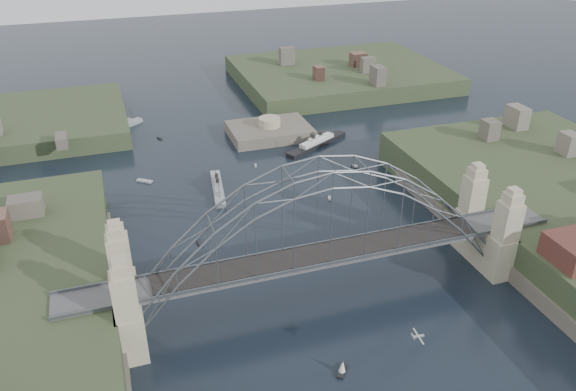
# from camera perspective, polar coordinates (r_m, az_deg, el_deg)

# --- Properties ---
(ground) EXTENTS (500.00, 500.00, 0.00)m
(ground) POSITION_cam_1_polar(r_m,az_deg,el_deg) (98.82, 3.36, -9.87)
(ground) COLOR black
(ground) RESTS_ON ground
(bridge) EXTENTS (84.00, 13.80, 24.60)m
(bridge) POSITION_cam_1_polar(r_m,az_deg,el_deg) (91.69, 3.57, -3.82)
(bridge) COLOR #4F4F52
(bridge) RESTS_ON ground
(headland_nw) EXTENTS (60.00, 45.00, 9.00)m
(headland_nw) POSITION_cam_1_polar(r_m,az_deg,el_deg) (179.06, -25.45, 5.83)
(headland_nw) COLOR #324024
(headland_nw) RESTS_ON ground
(headland_ne) EXTENTS (70.00, 55.00, 9.50)m
(headland_ne) POSITION_cam_1_polar(r_m,az_deg,el_deg) (207.38, 5.16, 11.42)
(headland_ne) COLOR #324024
(headland_ne) RESTS_ON ground
(fort_island) EXTENTS (22.00, 16.00, 9.40)m
(fort_island) POSITION_cam_1_polar(r_m,az_deg,el_deg) (159.96, -1.83, 5.83)
(fort_island) COLOR #5C5549
(fort_island) RESTS_ON ground
(naval_cruiser_near) EXTENTS (4.43, 16.98, 5.05)m
(naval_cruiser_near) POSITION_cam_1_polar(r_m,az_deg,el_deg) (131.06, -7.03, 0.79)
(naval_cruiser_near) COLOR #99A0A2
(naval_cruiser_near) RESTS_ON ground
(naval_cruiser_far) EXTENTS (13.34, 10.83, 5.12)m
(naval_cruiser_far) POSITION_cam_1_polar(r_m,az_deg,el_deg) (171.06, -16.41, 6.61)
(naval_cruiser_far) COLOR #99A0A2
(naval_cruiser_far) RESTS_ON ground
(ocean_liner) EXTENTS (20.19, 13.19, 5.29)m
(ocean_liner) POSITION_cam_1_polar(r_m,az_deg,el_deg) (153.09, 2.89, 5.21)
(ocean_liner) COLOR black
(ocean_liner) RESTS_ON ground
(aeroplane) EXTENTS (1.74, 3.23, 0.47)m
(aeroplane) POSITION_cam_1_polar(r_m,az_deg,el_deg) (80.58, 12.75, -13.55)
(aeroplane) COLOR #ABAFB3
(small_boat_a) EXTENTS (0.98, 2.47, 0.45)m
(small_boat_a) POSITION_cam_1_polar(r_m,az_deg,el_deg) (112.60, -8.79, -4.75)
(small_boat_a) COLOR white
(small_boat_a) RESTS_ON ground
(small_boat_b) EXTENTS (1.17, 1.83, 0.45)m
(small_boat_b) POSITION_cam_1_polar(r_m,az_deg,el_deg) (127.20, 4.16, -0.30)
(small_boat_b) COLOR white
(small_boat_b) RESTS_ON ground
(small_boat_c) EXTENTS (2.52, 2.83, 2.38)m
(small_boat_c) POSITION_cam_1_polar(r_m,az_deg,el_deg) (85.35, 5.43, -16.78)
(small_boat_c) COLOR white
(small_boat_c) RESTS_ON ground
(small_boat_d) EXTENTS (1.39, 2.39, 1.43)m
(small_boat_d) POSITION_cam_1_polar(r_m,az_deg,el_deg) (142.04, 6.70, 2.87)
(small_boat_d) COLOR white
(small_boat_d) RESTS_ON ground
(small_boat_e) EXTENTS (3.87, 3.30, 0.45)m
(small_boat_e) POSITION_cam_1_polar(r_m,az_deg,el_deg) (138.53, -14.13, 1.40)
(small_boat_e) COLOR white
(small_boat_e) RESTS_ON ground
(small_boat_f) EXTENTS (0.83, 1.66, 0.45)m
(small_boat_f) POSITION_cam_1_polar(r_m,az_deg,el_deg) (142.11, -3.25, 2.98)
(small_boat_f) COLOR white
(small_boat_f) RESTS_ON ground
(small_boat_h) EXTENTS (1.28, 2.14, 0.45)m
(small_boat_h) POSITION_cam_1_polar(r_m,az_deg,el_deg) (161.77, -12.68, 5.58)
(small_boat_h) COLOR white
(small_boat_h) RESTS_ON ground
(small_boat_i) EXTENTS (2.76, 2.11, 2.38)m
(small_boat_i) POSITION_cam_1_polar(r_m,az_deg,el_deg) (126.29, 15.61, -1.25)
(small_boat_i) COLOR white
(small_boat_i) RESTS_ON ground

